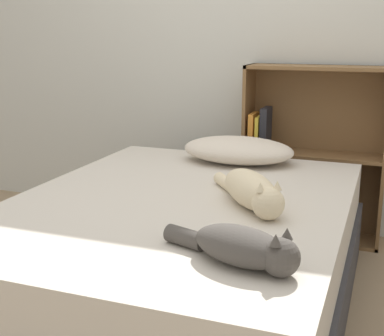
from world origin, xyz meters
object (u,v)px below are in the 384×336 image
(pillow, at_px, (238,150))
(bookshelf, at_px, (310,151))
(cat_dark, at_px, (245,247))
(cat_light, at_px, (252,191))
(bed, at_px, (181,257))

(pillow, bearing_deg, bookshelf, 55.33)
(cat_dark, bearing_deg, bookshelf, 110.45)
(cat_light, height_order, bookshelf, bookshelf)
(pillow, relative_size, cat_dark, 1.27)
(bed, bearing_deg, cat_light, -3.13)
(pillow, bearing_deg, cat_dark, -73.46)
(cat_dark, distance_m, bookshelf, 1.73)
(pillow, distance_m, bookshelf, 0.57)
(bed, relative_size, cat_dark, 3.91)
(bed, height_order, bookshelf, bookshelf)
(bed, relative_size, cat_light, 3.69)
(cat_light, distance_m, bookshelf, 1.19)
(bed, bearing_deg, bookshelf, 72.24)
(pillow, distance_m, cat_dark, 1.31)
(bed, height_order, cat_dark, cat_dark)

